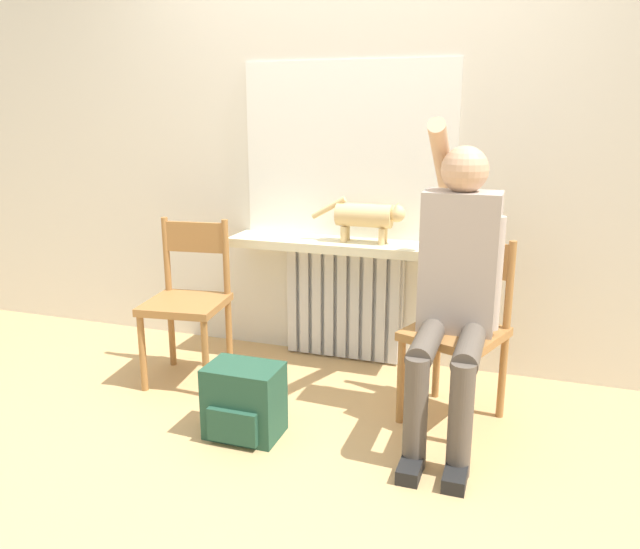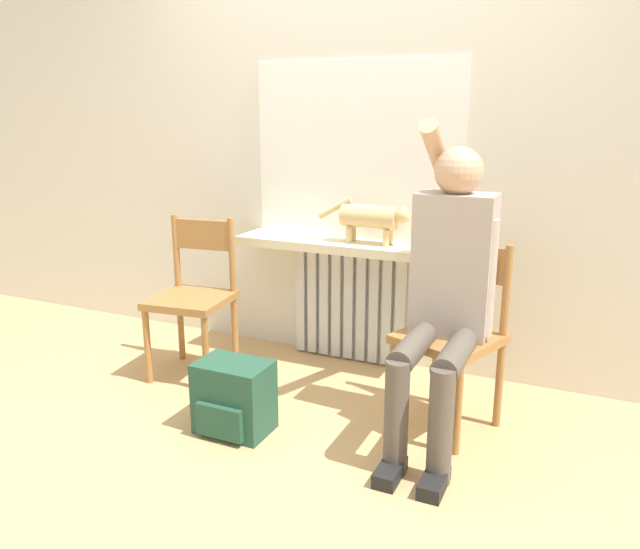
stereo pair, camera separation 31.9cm
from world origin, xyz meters
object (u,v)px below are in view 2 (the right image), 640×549
Objects in this scene: person at (448,284)px; backpack at (234,398)px; chair_right at (453,332)px; chair_left at (194,294)px; cat at (372,217)px.

person reaches higher than backpack.
chair_right reaches higher than backpack.
chair_right is at bearing 83.92° from person.
cat reaches higher than chair_left.
cat is at bearing 20.39° from chair_left.
chair_left is at bearing -152.76° from cat.
chair_left is 1.64× the size of cat.
cat is (-0.55, 0.57, 0.17)m from person.
person is at bearing -76.18° from chair_right.
cat is (-0.57, 0.45, 0.42)m from chair_right.
chair_left is 1.45m from person.
chair_left and chair_right have the same top height.
chair_left is 2.60× the size of backpack.
person is 0.81m from cat.
chair_left is at bearing -160.19° from chair_right.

